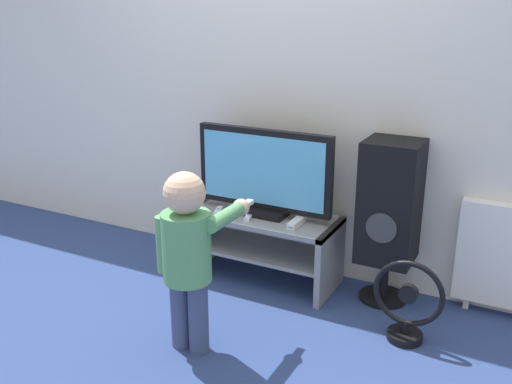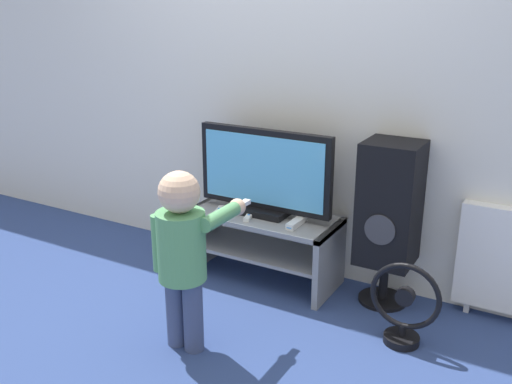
{
  "view_description": "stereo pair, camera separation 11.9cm",
  "coord_description": "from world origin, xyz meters",
  "px_view_note": "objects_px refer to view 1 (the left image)",
  "views": [
    {
      "loc": [
        1.48,
        -2.69,
        1.65
      ],
      "look_at": [
        0.0,
        0.12,
        0.6
      ],
      "focal_mm": 40.0,
      "sensor_mm": 36.0,
      "label": 1
    },
    {
      "loc": [
        1.58,
        -2.63,
        1.65
      ],
      "look_at": [
        0.0,
        0.12,
        0.6
      ],
      "focal_mm": 40.0,
      "sensor_mm": 36.0,
      "label": 2
    }
  ],
  "objects_px": {
    "floor_fan": "(407,304)",
    "radiator": "(512,258)",
    "game_console": "(297,222)",
    "remote_secondary": "(249,217)",
    "remote_primary": "(218,211)",
    "speaker_tower": "(390,205)",
    "television": "(264,173)",
    "child": "(188,248)"
  },
  "relations": [
    {
      "from": "child",
      "to": "radiator",
      "type": "height_order",
      "value": "child"
    },
    {
      "from": "television",
      "to": "floor_fan",
      "type": "bearing_deg",
      "value": -16.97
    },
    {
      "from": "remote_primary",
      "to": "remote_secondary",
      "type": "distance_m",
      "value": 0.21
    },
    {
      "from": "remote_secondary",
      "to": "child",
      "type": "xyz_separation_m",
      "value": [
        0.08,
        -0.75,
        0.11
      ]
    },
    {
      "from": "television",
      "to": "child",
      "type": "height_order",
      "value": "television"
    },
    {
      "from": "radiator",
      "to": "remote_primary",
      "type": "bearing_deg",
      "value": -169.4
    },
    {
      "from": "game_console",
      "to": "remote_primary",
      "type": "xyz_separation_m",
      "value": [
        -0.51,
        -0.04,
        -0.01
      ]
    },
    {
      "from": "remote_secondary",
      "to": "television",
      "type": "bearing_deg",
      "value": 69.06
    },
    {
      "from": "floor_fan",
      "to": "remote_primary",
      "type": "bearing_deg",
      "value": 171.44
    },
    {
      "from": "remote_primary",
      "to": "child",
      "type": "relative_size",
      "value": 0.15
    },
    {
      "from": "remote_secondary",
      "to": "speaker_tower",
      "type": "height_order",
      "value": "speaker_tower"
    },
    {
      "from": "remote_primary",
      "to": "floor_fan",
      "type": "bearing_deg",
      "value": -8.56
    },
    {
      "from": "television",
      "to": "speaker_tower",
      "type": "bearing_deg",
      "value": 5.4
    },
    {
      "from": "remote_secondary",
      "to": "floor_fan",
      "type": "bearing_deg",
      "value": -10.21
    },
    {
      "from": "game_console",
      "to": "remote_secondary",
      "type": "relative_size",
      "value": 1.45
    },
    {
      "from": "game_console",
      "to": "radiator",
      "type": "bearing_deg",
      "value": 13.45
    },
    {
      "from": "floor_fan",
      "to": "game_console",
      "type": "bearing_deg",
      "value": 162.8
    },
    {
      "from": "speaker_tower",
      "to": "floor_fan",
      "type": "distance_m",
      "value": 0.57
    },
    {
      "from": "television",
      "to": "radiator",
      "type": "distance_m",
      "value": 1.45
    },
    {
      "from": "floor_fan",
      "to": "child",
      "type": "bearing_deg",
      "value": -148.91
    },
    {
      "from": "remote_primary",
      "to": "remote_secondary",
      "type": "xyz_separation_m",
      "value": [
        0.21,
        -0.0,
        0.0
      ]
    },
    {
      "from": "speaker_tower",
      "to": "radiator",
      "type": "bearing_deg",
      "value": 11.14
    },
    {
      "from": "child",
      "to": "floor_fan",
      "type": "height_order",
      "value": "child"
    },
    {
      "from": "child",
      "to": "speaker_tower",
      "type": "distance_m",
      "value": 1.17
    },
    {
      "from": "television",
      "to": "remote_primary",
      "type": "xyz_separation_m",
      "value": [
        -0.26,
        -0.11,
        -0.25
      ]
    },
    {
      "from": "floor_fan",
      "to": "radiator",
      "type": "bearing_deg",
      "value": 49.02
    },
    {
      "from": "speaker_tower",
      "to": "floor_fan",
      "type": "height_order",
      "value": "speaker_tower"
    },
    {
      "from": "speaker_tower",
      "to": "floor_fan",
      "type": "relative_size",
      "value": 2.14
    },
    {
      "from": "child",
      "to": "speaker_tower",
      "type": "height_order",
      "value": "speaker_tower"
    },
    {
      "from": "remote_primary",
      "to": "remote_secondary",
      "type": "height_order",
      "value": "same"
    },
    {
      "from": "game_console",
      "to": "speaker_tower",
      "type": "bearing_deg",
      "value": 16.4
    },
    {
      "from": "radiator",
      "to": "floor_fan",
      "type": "bearing_deg",
      "value": -130.98
    },
    {
      "from": "game_console",
      "to": "remote_secondary",
      "type": "distance_m",
      "value": 0.3
    },
    {
      "from": "television",
      "to": "speaker_tower",
      "type": "relative_size",
      "value": 0.91
    },
    {
      "from": "game_console",
      "to": "child",
      "type": "relative_size",
      "value": 0.21
    },
    {
      "from": "game_console",
      "to": "speaker_tower",
      "type": "height_order",
      "value": "speaker_tower"
    },
    {
      "from": "floor_fan",
      "to": "television",
      "type": "bearing_deg",
      "value": 163.03
    },
    {
      "from": "television",
      "to": "floor_fan",
      "type": "relative_size",
      "value": 1.95
    },
    {
      "from": "child",
      "to": "radiator",
      "type": "xyz_separation_m",
      "value": [
        1.36,
        1.06,
        -0.19
      ]
    },
    {
      "from": "game_console",
      "to": "remote_primary",
      "type": "bearing_deg",
      "value": -175.94
    },
    {
      "from": "game_console",
      "to": "speaker_tower",
      "type": "xyz_separation_m",
      "value": [
        0.49,
        0.15,
        0.14
      ]
    },
    {
      "from": "television",
      "to": "child",
      "type": "relative_size",
      "value": 0.94
    }
  ]
}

